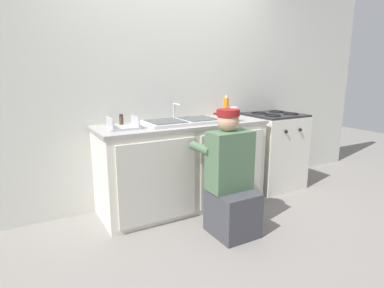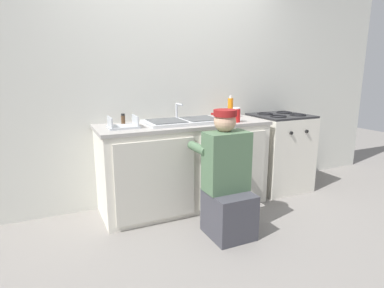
% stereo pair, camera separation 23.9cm
% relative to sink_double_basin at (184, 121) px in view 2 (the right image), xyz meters
% --- Properties ---
extents(ground_plane, '(12.00, 12.00, 0.00)m').
position_rel_sink_double_basin_xyz_m(ground_plane, '(0.00, -0.30, -0.92)').
color(ground_plane, gray).
extents(back_wall, '(6.00, 0.10, 2.50)m').
position_rel_sink_double_basin_xyz_m(back_wall, '(0.00, 0.35, 0.33)').
color(back_wall, silver).
rests_on(back_wall, ground_plane).
extents(counter_cabinet, '(1.73, 0.62, 0.87)m').
position_rel_sink_double_basin_xyz_m(counter_cabinet, '(0.00, -0.01, -0.49)').
color(counter_cabinet, silver).
rests_on(counter_cabinet, ground_plane).
extents(countertop, '(1.77, 0.62, 0.03)m').
position_rel_sink_double_basin_xyz_m(countertop, '(0.00, -0.00, -0.04)').
color(countertop, '#9E9993').
rests_on(countertop, counter_cabinet).
extents(sink_double_basin, '(0.80, 0.44, 0.19)m').
position_rel_sink_double_basin_xyz_m(sink_double_basin, '(0.00, 0.00, 0.00)').
color(sink_double_basin, silver).
rests_on(sink_double_basin, countertop).
extents(stove_range, '(0.64, 0.62, 0.93)m').
position_rel_sink_double_basin_xyz_m(stove_range, '(1.26, -0.00, -0.46)').
color(stove_range, silver).
rests_on(stove_range, ground_plane).
extents(plumber_person, '(0.42, 0.61, 1.10)m').
position_rel_sink_double_basin_xyz_m(plumber_person, '(0.09, -0.72, -0.46)').
color(plumber_person, '#3F3F47').
rests_on(plumber_person, ground_plane).
extents(soap_bottle_orange, '(0.06, 0.06, 0.25)m').
position_rel_sink_double_basin_xyz_m(soap_bottle_orange, '(0.63, 0.12, 0.09)').
color(soap_bottle_orange, orange).
rests_on(soap_bottle_orange, countertop).
extents(dish_rack_tray, '(0.28, 0.22, 0.11)m').
position_rel_sink_double_basin_xyz_m(dish_rack_tray, '(-0.63, -0.03, 0.01)').
color(dish_rack_tray, '#B2B7BC').
rests_on(dish_rack_tray, countertop).
extents(spice_bottle_pepper, '(0.04, 0.04, 0.10)m').
position_rel_sink_double_basin_xyz_m(spice_bottle_pepper, '(-0.58, 0.19, 0.03)').
color(spice_bottle_pepper, '#513823').
rests_on(spice_bottle_pepper, countertop).
extents(soda_cup_red, '(0.08, 0.08, 0.15)m').
position_rel_sink_double_basin_xyz_m(soda_cup_red, '(0.51, -0.19, 0.06)').
color(soda_cup_red, red).
rests_on(soda_cup_red, countertop).
extents(coffee_mug, '(0.13, 0.08, 0.09)m').
position_rel_sink_double_basin_xyz_m(coffee_mug, '(0.53, -0.03, 0.03)').
color(coffee_mug, '#335699').
rests_on(coffee_mug, countertop).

